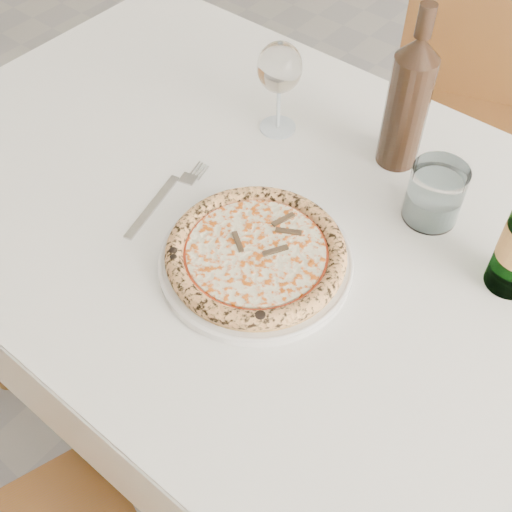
% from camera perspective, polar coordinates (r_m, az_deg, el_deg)
% --- Properties ---
extents(floor, '(5.00, 6.00, 0.02)m').
position_cam_1_polar(floor, '(1.71, 10.01, -14.00)').
color(floor, gray).
rests_on(floor, ground).
extents(dining_table, '(1.48, 0.87, 0.76)m').
position_cam_1_polar(dining_table, '(1.09, 3.34, -0.50)').
color(dining_table, brown).
rests_on(dining_table, floor).
extents(chair_far, '(0.55, 0.55, 0.93)m').
position_cam_1_polar(chair_far, '(1.75, 18.87, 13.21)').
color(chair_far, brown).
rests_on(chair_far, floor).
extents(plate, '(0.30, 0.30, 0.02)m').
position_cam_1_polar(plate, '(0.97, 0.00, -0.43)').
color(plate, silver).
rests_on(plate, dining_table).
extents(pizza, '(0.27, 0.27, 0.03)m').
position_cam_1_polar(pizza, '(0.95, -0.00, 0.24)').
color(pizza, tan).
rests_on(pizza, plate).
extents(fork, '(0.05, 0.22, 0.00)m').
position_cam_1_polar(fork, '(1.08, -8.23, 5.13)').
color(fork, '#B0B0B0').
rests_on(fork, dining_table).
extents(wine_glass, '(0.08, 0.08, 0.17)m').
position_cam_1_polar(wine_glass, '(1.13, 2.11, 16.22)').
color(wine_glass, silver).
rests_on(wine_glass, dining_table).
extents(tumbler, '(0.09, 0.09, 0.10)m').
position_cam_1_polar(tumbler, '(1.05, 15.56, 5.08)').
color(tumbler, white).
rests_on(tumbler, dining_table).
extents(wine_bottle, '(0.07, 0.07, 0.29)m').
position_cam_1_polar(wine_bottle, '(1.09, 13.37, 13.26)').
color(wine_bottle, black).
rests_on(wine_bottle, dining_table).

